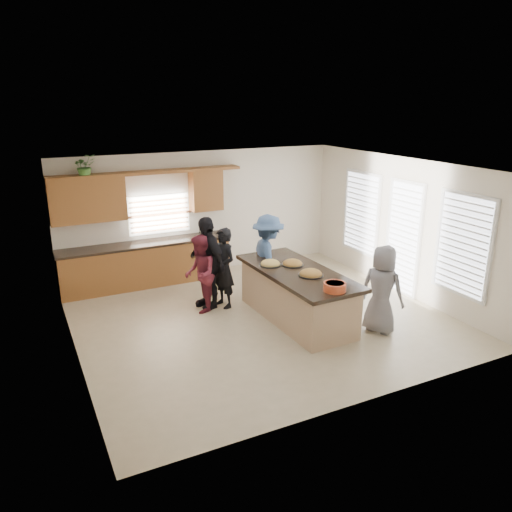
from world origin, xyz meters
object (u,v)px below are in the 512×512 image
salad_bowl (335,286)px  woman_right_back (268,258)px  woman_left_back (224,268)px  island (297,296)px  woman_left_mid (200,274)px  woman_left_front (207,263)px  woman_right_front (382,289)px

salad_bowl → woman_right_back: bearing=91.2°
woman_left_back → island: bearing=26.7°
woman_left_mid → salad_bowl: bearing=51.1°
woman_left_front → woman_right_front: 3.30m
salad_bowl → woman_right_front: 1.05m
island → woman_right_back: size_ratio=1.56×
island → woman_left_front: 1.84m
island → woman_left_mid: woman_left_mid is taller
woman_right_back → salad_bowl: bearing=-169.7°
woman_left_back → woman_left_mid: size_ratio=1.06×
salad_bowl → woman_right_back: woman_right_back is taller
woman_left_back → woman_left_front: bearing=-127.6°
woman_left_mid → woman_right_back: (1.42, -0.06, 0.13)m
island → salad_bowl: size_ratio=7.43×
salad_bowl → woman_right_back: (-0.05, 2.22, -0.15)m
woman_left_back → woman_left_mid: bearing=-104.4°
island → woman_right_back: (-0.02, 1.10, 0.42)m
salad_bowl → woman_left_mid: size_ratio=0.25×
salad_bowl → woman_left_front: woman_left_front is taller
island → woman_left_front: bearing=132.7°
woman_left_front → woman_right_back: woman_left_front is taller
woman_left_back → woman_right_front: size_ratio=1.01×
woman_left_mid → woman_left_front: bearing=141.2°
woman_left_front → woman_left_back: bearing=52.3°
woman_left_mid → woman_right_back: woman_right_back is taller
woman_right_front → island: bearing=18.4°
woman_left_back → woman_right_front: 3.00m
woman_left_back → woman_left_front: 0.34m
island → woman_left_front: (-1.25, 1.28, 0.45)m
woman_left_front → woman_right_back: bearing=68.2°
woman_left_back → woman_right_back: woman_right_back is taller
woman_left_back → woman_right_back: (0.94, -0.05, 0.09)m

